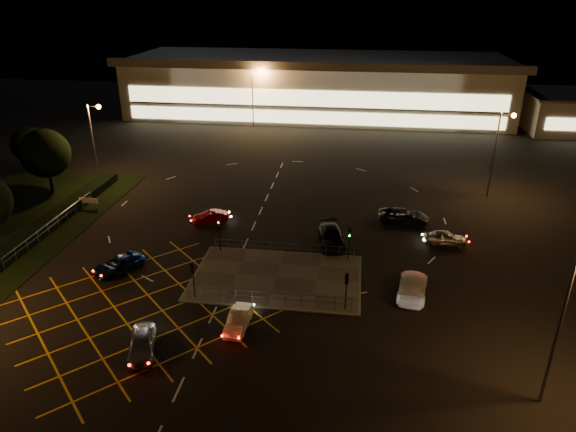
# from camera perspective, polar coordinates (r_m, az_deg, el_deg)

# --- Properties ---
(ground) EXTENTS (180.00, 180.00, 0.00)m
(ground) POSITION_cam_1_polar(r_m,az_deg,el_deg) (46.43, -3.33, -5.45)
(ground) COLOR black
(ground) RESTS_ON ground
(pedestrian_island) EXTENTS (14.00, 9.00, 0.12)m
(pedestrian_island) POSITION_cam_1_polar(r_m,az_deg,el_deg) (44.39, -1.27, -6.83)
(pedestrian_island) COLOR #4C4944
(pedestrian_island) RESTS_ON ground
(grass_verge) EXTENTS (18.00, 30.00, 0.08)m
(grass_verge) POSITION_cam_1_polar(r_m,az_deg,el_deg) (62.46, -28.31, -0.35)
(grass_verge) COLOR black
(grass_verge) RESTS_ON ground
(hedge) EXTENTS (2.00, 26.00, 1.00)m
(hedge) POSITION_cam_1_polar(r_m,az_deg,el_deg) (59.54, -24.48, -0.23)
(hedge) COLOR black
(hedge) RESTS_ON ground
(supermarket) EXTENTS (72.00, 26.50, 10.50)m
(supermarket) POSITION_cam_1_polar(r_m,az_deg,el_deg) (103.33, 3.25, 14.36)
(supermarket) COLOR beige
(supermarket) RESTS_ON ground
(streetlight_se) EXTENTS (1.78, 0.56, 10.03)m
(streetlight_se) POSITION_cam_1_polar(r_m,az_deg,el_deg) (32.76, 28.99, -9.23)
(streetlight_se) COLOR slate
(streetlight_se) RESTS_ON ground
(streetlight_nw) EXTENTS (1.78, 0.56, 10.03)m
(streetlight_nw) POSITION_cam_1_polar(r_m,az_deg,el_deg) (67.69, -20.66, 8.67)
(streetlight_nw) COLOR slate
(streetlight_nw) RESTS_ON ground
(streetlight_ne) EXTENTS (1.78, 0.56, 10.03)m
(streetlight_ne) POSITION_cam_1_polar(r_m,az_deg,el_deg) (63.88, 22.49, 7.51)
(streetlight_ne) COLOR slate
(streetlight_ne) RESTS_ON ground
(streetlight_far_left) EXTENTS (1.78, 0.56, 10.03)m
(streetlight_far_left) POSITION_cam_1_polar(r_m,az_deg,el_deg) (90.79, -3.70, 13.78)
(streetlight_far_left) COLOR slate
(streetlight_far_left) RESTS_ON ground
(streetlight_far_right) EXTENTS (1.78, 0.56, 10.03)m
(streetlight_far_right) POSITION_cam_1_polar(r_m,az_deg,el_deg) (93.73, 21.95, 12.46)
(streetlight_far_right) COLOR slate
(streetlight_far_right) RESTS_ON ground
(signal_sw) EXTENTS (0.28, 0.30, 3.15)m
(signal_sw) POSITION_cam_1_polar(r_m,az_deg,el_deg) (41.18, -10.50, -6.23)
(signal_sw) COLOR black
(signal_sw) RESTS_ON pedestrian_island
(signal_se) EXTENTS (0.28, 0.30, 3.15)m
(signal_se) POSITION_cam_1_polar(r_m,az_deg,el_deg) (39.36, 6.52, -7.50)
(signal_se) COLOR black
(signal_se) RESTS_ON pedestrian_island
(signal_nw) EXTENTS (0.28, 0.30, 3.15)m
(signal_nw) POSITION_cam_1_polar(r_m,az_deg,el_deg) (47.91, -7.66, -1.46)
(signal_nw) COLOR black
(signal_nw) RESTS_ON pedestrian_island
(signal_ne) EXTENTS (0.28, 0.30, 3.15)m
(signal_ne) POSITION_cam_1_polar(r_m,az_deg,el_deg) (46.35, 6.83, -2.33)
(signal_ne) COLOR black
(signal_ne) RESTS_ON pedestrian_island
(tree_c) EXTENTS (5.76, 5.76, 7.84)m
(tree_c) POSITION_cam_1_polar(r_m,az_deg,el_deg) (67.03, -25.37, 6.29)
(tree_c) COLOR black
(tree_c) RESTS_ON ground
(tree_d) EXTENTS (4.68, 4.68, 6.37)m
(tree_d) POSITION_cam_1_polar(r_m,az_deg,el_deg) (75.33, -26.78, 7.07)
(tree_d) COLOR black
(tree_d) RESTS_ON ground
(car_near_silver) EXTENTS (2.96, 4.67, 1.48)m
(car_near_silver) POSITION_cam_1_polar(r_m,az_deg,el_deg) (37.30, -15.94, -13.44)
(car_near_silver) COLOR #A5A6AC
(car_near_silver) RESTS_ON ground
(car_queue_white) EXTENTS (1.55, 3.96, 1.28)m
(car_queue_white) POSITION_cam_1_polar(r_m,az_deg,el_deg) (38.42, -5.52, -11.42)
(car_queue_white) COLOR white
(car_queue_white) RESTS_ON ground
(car_left_blue) EXTENTS (4.15, 4.98, 1.26)m
(car_left_blue) POSITION_cam_1_polar(r_m,az_deg,el_deg) (47.56, -18.32, -5.12)
(car_left_blue) COLOR navy
(car_left_blue) RESTS_ON ground
(car_far_dkgrey) EXTENTS (3.18, 5.78, 1.59)m
(car_far_dkgrey) POSITION_cam_1_polar(r_m,az_deg,el_deg) (49.78, 4.82, -2.30)
(car_far_dkgrey) COLOR black
(car_far_dkgrey) RESTS_ON ground
(car_right_silver) EXTENTS (4.09, 1.70, 1.38)m
(car_right_silver) POSITION_cam_1_polar(r_m,az_deg,el_deg) (51.90, 17.08, -2.33)
(car_right_silver) COLOR #9EA2A5
(car_right_silver) RESTS_ON ground
(car_circ_red) EXTENTS (3.91, 2.68, 1.22)m
(car_circ_red) POSITION_cam_1_polar(r_m,az_deg,el_deg) (54.89, -8.62, -0.09)
(car_circ_red) COLOR maroon
(car_circ_red) RESTS_ON ground
(car_east_grey) EXTENTS (5.37, 2.64, 1.47)m
(car_east_grey) POSITION_cam_1_polar(r_m,az_deg,el_deg) (55.56, 12.72, 0.02)
(car_east_grey) COLOR black
(car_east_grey) RESTS_ON ground
(car_approach_white) EXTENTS (3.04, 5.73, 1.58)m
(car_approach_white) POSITION_cam_1_polar(r_m,az_deg,el_deg) (43.02, 13.67, -7.57)
(car_approach_white) COLOR silver
(car_approach_white) RESTS_ON ground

